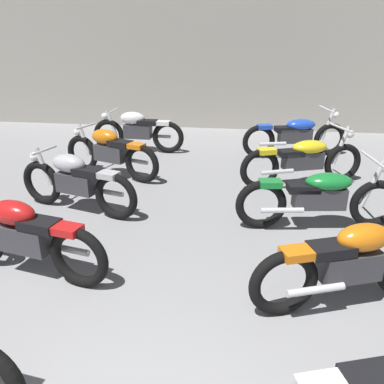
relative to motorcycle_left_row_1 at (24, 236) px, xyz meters
name	(u,v)px	position (x,y,z in m)	size (l,w,h in m)	color
back_wall	(223,56)	(1.61, 7.10, 1.34)	(13.35, 0.24, 3.60)	#9E998E
motorcycle_left_row_1	(24,236)	(0.00, 0.00, 0.00)	(1.95, 0.61, 0.88)	black
motorcycle_left_row_2	(76,181)	(-0.10, 1.61, 0.00)	(1.92, 0.70, 0.88)	black
motorcycle_left_row_3	(110,152)	(-0.08, 3.08, 0.00)	(1.89, 0.79, 0.88)	black
motorcycle_left_row_4	(137,130)	(-0.01, 4.67, 0.00)	(1.97, 0.48, 0.88)	black
motorcycle_right_row_1	(351,263)	(3.28, -0.09, 0.00)	(1.89, 0.80, 0.88)	black
motorcycle_right_row_2	(320,196)	(3.25, 1.52, -0.01)	(2.16, 0.70, 0.97)	black
motorcycle_right_row_3	(304,159)	(3.23, 3.10, -0.01)	(2.08, 0.96, 0.97)	black
motorcycle_right_row_4	(296,135)	(3.27, 4.75, -0.01)	(2.13, 0.84, 0.97)	black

